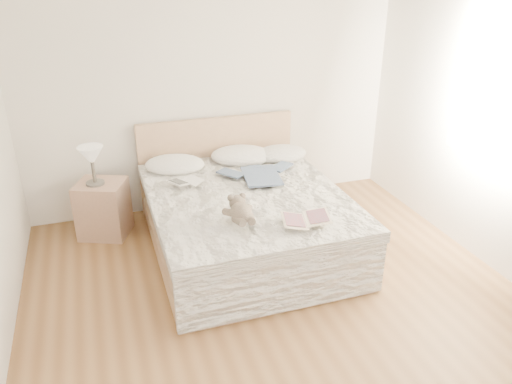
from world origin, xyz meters
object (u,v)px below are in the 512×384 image
(table_lamp, at_px, (91,158))
(teddy_bear, at_px, (241,219))
(bed, at_px, (244,217))
(photo_book, at_px, (186,182))
(nightstand, at_px, (103,209))
(childrens_book, at_px, (306,220))

(table_lamp, height_order, teddy_bear, table_lamp)
(bed, distance_m, photo_book, 0.64)
(bed, bearing_deg, photo_book, 152.69)
(nightstand, relative_size, photo_book, 1.96)
(table_lamp, height_order, childrens_book, table_lamp)
(nightstand, bearing_deg, table_lamp, -157.63)
(photo_book, bearing_deg, teddy_bear, -104.90)
(photo_book, distance_m, teddy_bear, 0.95)
(bed, bearing_deg, childrens_book, -70.51)
(childrens_book, bearing_deg, teddy_bear, 179.00)
(table_lamp, relative_size, photo_book, 1.33)
(nightstand, height_order, photo_book, photo_book)
(bed, bearing_deg, nightstand, 152.30)
(bed, distance_m, nightstand, 1.42)
(nightstand, relative_size, childrens_book, 1.37)
(bed, xyz_separation_m, table_lamp, (-1.30, 0.64, 0.53))
(photo_book, distance_m, childrens_book, 1.30)
(table_lamp, bearing_deg, nightstand, 22.37)
(nightstand, distance_m, table_lamp, 0.55)
(teddy_bear, bearing_deg, photo_book, 104.57)
(photo_book, bearing_deg, childrens_book, -85.03)
(photo_book, bearing_deg, nightstand, 120.57)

